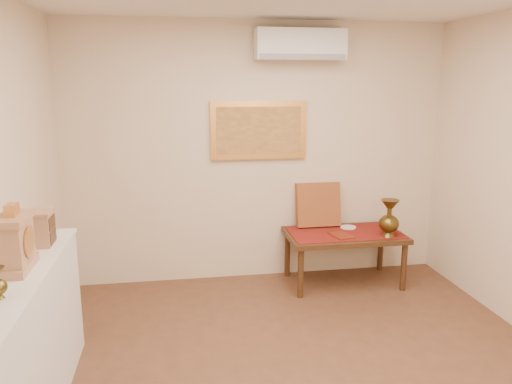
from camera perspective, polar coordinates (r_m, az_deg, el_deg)
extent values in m
cube|color=beige|center=(5.26, 0.26, 4.40)|extent=(4.00, 0.02, 2.70)
cube|color=maroon|center=(5.29, 10.08, -4.58)|extent=(1.14, 0.59, 0.01)
cylinder|color=silver|center=(5.45, 10.48, -3.98)|extent=(0.17, 0.17, 0.01)
cube|color=maroon|center=(5.15, 9.76, -4.91)|extent=(0.24, 0.29, 0.01)
cube|color=maroon|center=(5.42, 7.10, -1.43)|extent=(0.47, 0.20, 0.48)
cube|color=silver|center=(3.43, -25.39, -16.83)|extent=(0.35, 2.00, 0.95)
cube|color=silver|center=(3.23, -26.20, -9.18)|extent=(0.37, 2.02, 0.03)
cube|color=tan|center=(3.35, -25.57, -7.64)|extent=(0.16, 0.36, 0.05)
cube|color=tan|center=(3.31, -25.81, -5.19)|extent=(0.14, 0.30, 0.25)
cylinder|color=beige|center=(3.28, -24.55, -5.18)|extent=(0.01, 0.17, 0.17)
cylinder|color=gold|center=(3.28, -24.47, -5.18)|extent=(0.01, 0.19, 0.19)
cube|color=tan|center=(3.27, -26.05, -2.76)|extent=(0.17, 0.34, 0.04)
cube|color=gold|center=(3.26, -26.14, -1.83)|extent=(0.06, 0.11, 0.07)
cube|color=tan|center=(3.75, -23.38, -3.99)|extent=(0.15, 0.20, 0.22)
cube|color=#432714|center=(3.75, -22.17, -4.70)|extent=(0.01, 0.17, 0.09)
cube|color=#432714|center=(3.72, -22.29, -3.23)|extent=(0.01, 0.17, 0.09)
cube|color=tan|center=(3.72, -23.54, -2.19)|extent=(0.16, 0.21, 0.02)
cube|color=#432714|center=(5.30, 10.07, -4.88)|extent=(1.20, 0.70, 0.05)
cylinder|color=#432714|center=(4.97, 5.11, -9.26)|extent=(0.06, 0.06, 0.50)
cylinder|color=#432714|center=(5.34, 16.53, -8.21)|extent=(0.06, 0.06, 0.50)
cylinder|color=#432714|center=(5.50, 3.59, -7.07)|extent=(0.06, 0.06, 0.50)
cylinder|color=#432714|center=(5.83, 14.06, -6.29)|extent=(0.06, 0.06, 0.50)
cube|color=gold|center=(5.20, 0.30, 7.09)|extent=(1.00, 0.05, 0.60)
cube|color=#C08943|center=(5.18, 0.36, 7.06)|extent=(0.88, 0.01, 0.48)
cube|color=silver|center=(5.17, 5.08, 16.44)|extent=(0.90, 0.24, 0.30)
cube|color=gray|center=(5.05, 5.40, 15.17)|extent=(0.86, 0.02, 0.05)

